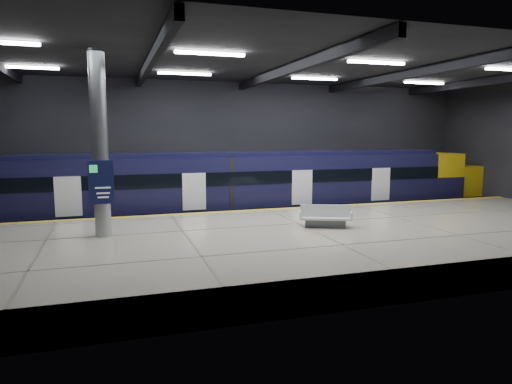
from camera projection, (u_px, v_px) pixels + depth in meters
name	position (u px, v px, depth m)	size (l,w,h in m)	color
ground	(289.00, 243.00, 20.84)	(30.00, 30.00, 0.00)	black
room_shell	(290.00, 116.00, 20.10)	(30.10, 16.10, 8.05)	black
platform	(312.00, 244.00, 18.40)	(30.00, 11.00, 1.10)	beige
safety_strip	(269.00, 209.00, 23.29)	(30.00, 0.40, 0.01)	yellow
rails	(253.00, 219.00, 26.02)	(30.00, 1.52, 0.16)	gray
train	(273.00, 184.00, 26.11)	(29.40, 2.84, 3.79)	black
bench	(325.00, 219.00, 18.93)	(2.30, 1.62, 0.94)	#595B60
bicycle	(323.00, 215.00, 19.65)	(0.51, 1.45, 0.76)	#99999E
pannier_bag	(310.00, 220.00, 19.50)	(0.30, 0.18, 0.35)	black
info_column	(100.00, 147.00, 16.87)	(0.90, 0.78, 6.90)	#9EA0A5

